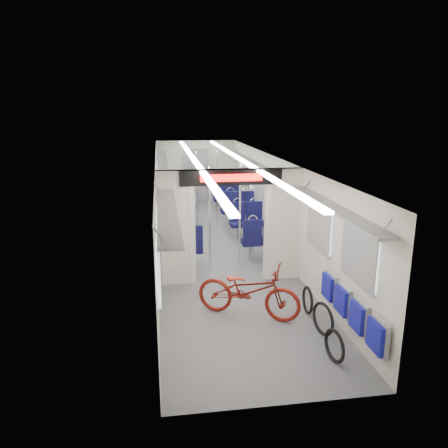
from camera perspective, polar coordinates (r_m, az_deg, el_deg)
The scene contains 14 objects.
carriage at distance 10.35m, azimuth -0.72°, elevation 4.06°, with size 12.00×12.02×2.31m.
bicycle at distance 7.44m, azimuth 3.20°, elevation -8.65°, with size 0.62×1.79×0.94m, color maroon.
flip_bench at distance 6.81m, azimuth 16.20°, elevation -10.56°, with size 0.12×2.07×0.47m.
bike_hoop_a at distance 6.49m, azimuth 14.21°, elevation -15.34°, with size 0.49×0.49×0.05m, color black.
bike_hoop_b at distance 7.12m, azimuth 12.79°, elevation -12.16°, with size 0.54×0.54×0.05m, color black.
bike_hoop_c at distance 7.76m, azimuth 10.86°, elevation -9.91°, with size 0.49×0.49×0.05m, color black.
seat_bay_near_left at distance 10.49m, azimuth -5.77°, elevation -1.27°, with size 0.90×2.04×1.09m.
seat_bay_near_right at distance 11.06m, azimuth 3.86°, elevation -0.37°, with size 0.91×2.06×1.10m.
seat_bay_far_left at distance 14.30m, azimuth -6.55°, elevation 3.13°, with size 0.93×2.19×1.14m.
seat_bay_far_right at distance 14.21m, azimuth 1.05°, elevation 3.22°, with size 0.96×2.32×1.17m.
stanchion_near_left at distance 9.18m, azimuth -1.86°, elevation 0.41°, with size 0.04×0.04×2.30m, color silver.
stanchion_near_right at distance 9.51m, azimuth 2.07°, elevation 0.92°, with size 0.04×0.04×2.30m, color silver.
stanchion_far_left at distance 12.37m, azimuth -3.55°, elevation 4.16°, with size 0.04×0.04×2.30m, color silver.
stanchion_far_right at distance 12.64m, azimuth -0.96°, elevation 4.41°, with size 0.04×0.04×2.30m, color silver.
Camera 1 is at (-1.36, -10.34, 3.43)m, focal length 35.00 mm.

